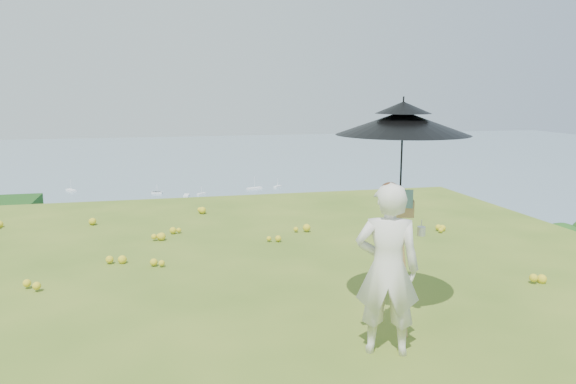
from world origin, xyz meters
name	(u,v)px	position (x,y,z in m)	size (l,w,h in m)	color
ground	(179,313)	(0.00, 0.00, 0.00)	(14.00, 14.00, 0.00)	#49691E
shoreline_tier	(165,350)	(0.00, 75.00, -36.00)	(170.00, 28.00, 8.00)	#6D6757
bay_water	(157,177)	(0.00, 240.00, -34.00)	(700.00, 700.00, 0.00)	#7294A3
slope_trees	(165,325)	(0.00, 35.00, -15.00)	(110.00, 50.00, 6.00)	#255419
harbor_town	(163,309)	(0.00, 75.00, -29.50)	(110.00, 22.00, 5.00)	beige
moored_boats	(114,217)	(-12.50, 161.00, -33.65)	(140.00, 140.00, 0.70)	white
wildflowers	(178,300)	(0.00, 0.25, 0.06)	(10.00, 10.50, 0.12)	gold
painter	(387,269)	(1.87, -1.41, 0.82)	(0.60, 0.39, 1.63)	white
field_easel	(398,259)	(2.21, -0.90, 0.74)	(0.56, 0.56, 1.48)	#AC6E48
sun_umbrella	(402,156)	(2.22, -0.87, 1.80)	(1.34, 1.34, 1.18)	black
painter_cap	(390,187)	(1.87, -1.41, 1.59)	(0.18, 0.22, 0.10)	#CE7173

